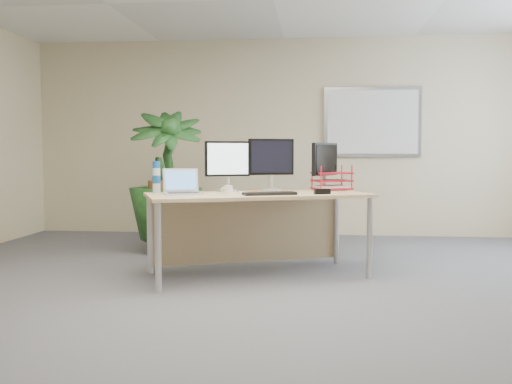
# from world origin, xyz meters

# --- Properties ---
(floor) EXTENTS (8.00, 8.00, 0.00)m
(floor) POSITION_xyz_m (0.00, 0.00, 0.00)
(floor) COLOR #4D4D52
(floor) RESTS_ON ground
(back_wall) EXTENTS (7.00, 0.04, 2.70)m
(back_wall) POSITION_xyz_m (0.00, 4.00, 1.35)
(back_wall) COLOR beige
(back_wall) RESTS_ON floor
(whiteboard) EXTENTS (1.30, 0.04, 0.95)m
(whiteboard) POSITION_xyz_m (1.20, 3.97, 1.55)
(whiteboard) COLOR #A2A1A6
(whiteboard) RESTS_ON back_wall
(desk) EXTENTS (2.17, 1.52, 0.77)m
(desk) POSITION_xyz_m (-0.12, 1.38, 0.60)
(desk) COLOR tan
(desk) RESTS_ON floor
(floor_plant) EXTENTS (1.04, 1.04, 1.50)m
(floor_plant) POSITION_xyz_m (-1.25, 2.41, 0.75)
(floor_plant) COLOR #123415
(floor_plant) RESTS_ON floor
(monitor_left) EXTENTS (0.42, 0.20, 0.48)m
(monitor_left) POSITION_xyz_m (-0.39, 1.48, 1.04)
(monitor_left) COLOR silver
(monitor_left) RESTS_ON desk
(monitor_right) EXTENTS (0.44, 0.21, 0.51)m
(monitor_right) POSITION_xyz_m (0.01, 1.65, 1.06)
(monitor_right) COLOR silver
(monitor_right) RESTS_ON desk
(monitor_dark) EXTENTS (0.26, 0.38, 0.47)m
(monitor_dark) POSITION_xyz_m (0.53, 1.83, 1.04)
(monitor_dark) COLOR silver
(monitor_dark) RESTS_ON desk
(laptop) EXTENTS (0.40, 0.38, 0.23)m
(laptop) POSITION_xyz_m (-0.75, 1.10, 0.83)
(laptop) COLOR white
(laptop) RESTS_ON desk
(keyboard) EXTENTS (0.49, 0.32, 0.03)m
(keyboard) POSITION_xyz_m (0.04, 1.10, 0.78)
(keyboard) COLOR black
(keyboard) RESTS_ON desk
(coffee_mug) EXTENTS (0.10, 0.07, 0.08)m
(coffee_mug) POSITION_xyz_m (-0.33, 1.11, 0.81)
(coffee_mug) COLOR white
(coffee_mug) RESTS_ON desk
(spiral_notebook) EXTENTS (0.31, 0.26, 0.01)m
(spiral_notebook) POSITION_xyz_m (-0.12, 1.27, 0.77)
(spiral_notebook) COLOR silver
(spiral_notebook) RESTS_ON desk
(orange_pen) EXTENTS (0.11, 0.11, 0.01)m
(orange_pen) POSITION_xyz_m (-0.13, 1.24, 0.79)
(orange_pen) COLOR orange
(orange_pen) RESTS_ON spiral_notebook
(yellow_highlighter) EXTENTS (0.12, 0.05, 0.02)m
(yellow_highlighter) POSITION_xyz_m (0.12, 1.31, 0.78)
(yellow_highlighter) COLOR yellow
(yellow_highlighter) RESTS_ON desk
(water_bottle) EXTENTS (0.08, 0.08, 0.29)m
(water_bottle) POSITION_xyz_m (-1.02, 1.23, 0.91)
(water_bottle) COLOR silver
(water_bottle) RESTS_ON desk
(letter_tray) EXTENTS (0.43, 0.38, 0.17)m
(letter_tray) POSITION_xyz_m (0.60, 1.83, 0.84)
(letter_tray) COLOR #AD1523
(letter_tray) RESTS_ON desk
(stapler) EXTENTS (0.15, 0.09, 0.05)m
(stapler) POSITION_xyz_m (0.50, 1.23, 0.79)
(stapler) COLOR black
(stapler) RESTS_ON desk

